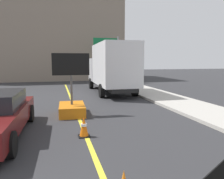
{
  "coord_description": "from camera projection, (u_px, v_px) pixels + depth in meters",
  "views": [
    {
      "loc": [
        -0.85,
        1.81,
        2.35
      ],
      "look_at": [
        0.36,
        6.49,
        1.72
      ],
      "focal_mm": 34.47,
      "sensor_mm": 36.0,
      "label": 1
    }
  ],
  "objects": [
    {
      "name": "far_building_block",
      "position": [
        46.0,
        40.0,
        28.7
      ],
      "size": [
        19.13,
        9.38,
        10.3
      ],
      "primitive_type": "cube",
      "color": "gray",
      "rests_on": "ground"
    },
    {
      "name": "box_truck",
      "position": [
        112.0,
        67.0,
        15.94
      ],
      "size": [
        2.63,
        7.53,
        3.58
      ],
      "color": "black",
      "rests_on": "ground"
    },
    {
      "name": "arrow_board_trailer",
      "position": [
        72.0,
        104.0,
        9.54
      ],
      "size": [
        1.6,
        1.84,
        2.7
      ],
      "color": "orange",
      "rests_on": "ground"
    },
    {
      "name": "highway_guide_sign",
      "position": [
        111.0,
        51.0,
        23.06
      ],
      "size": [
        2.79,
        0.18,
        5.0
      ],
      "color": "gray",
      "rests_on": "ground"
    },
    {
      "name": "lane_center_stripe",
      "position": [
        101.0,
        173.0,
        4.54
      ],
      "size": [
        0.14,
        36.0,
        0.01
      ],
      "primitive_type": "cube",
      "color": "yellow",
      "rests_on": "ground"
    },
    {
      "name": "traffic_cone_mid_lane",
      "position": [
        84.0,
        126.0,
        6.73
      ],
      "size": [
        0.36,
        0.36,
        0.67
      ],
      "color": "black",
      "rests_on": "ground"
    }
  ]
}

